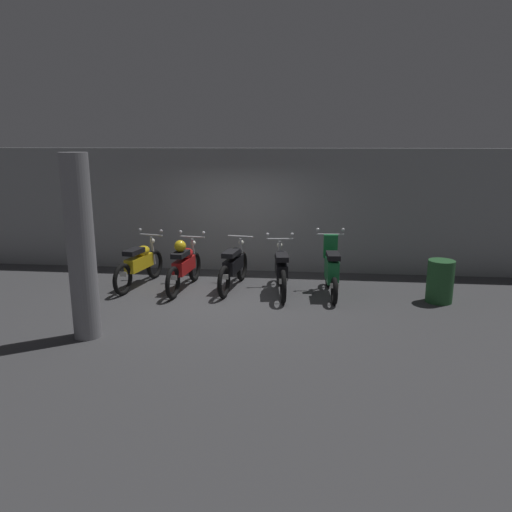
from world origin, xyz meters
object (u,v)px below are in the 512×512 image
trash_bin (440,281)px  motorbike_slot_2 (234,266)px  motorbike_slot_1 (184,265)px  motorbike_slot_4 (331,269)px  motorbike_slot_0 (140,263)px  motorbike_slot_3 (281,269)px  support_pillar (81,248)px

trash_bin → motorbike_slot_2: bearing=173.3°
motorbike_slot_1 → motorbike_slot_4: (3.03, -0.06, -0.00)m
motorbike_slot_0 → motorbike_slot_2: motorbike_slot_0 is taller
motorbike_slot_1 → trash_bin: size_ratio=2.36×
motorbike_slot_0 → motorbike_slot_1: 1.02m
motorbike_slot_3 → trash_bin: (3.07, -0.28, -0.08)m
motorbike_slot_2 → trash_bin: size_ratio=2.35×
support_pillar → motorbike_slot_4: bearing=33.4°
motorbike_slot_4 → motorbike_slot_0: bearing=177.1°
motorbike_slot_1 → motorbike_slot_2: motorbike_slot_1 is taller
motorbike_slot_4 → support_pillar: bearing=-146.6°
motorbike_slot_2 → support_pillar: 3.54m
motorbike_slot_0 → trash_bin: motorbike_slot_0 is taller
motorbike_slot_4 → trash_bin: motorbike_slot_4 is taller
motorbike_slot_0 → motorbike_slot_1: size_ratio=0.99×
motorbike_slot_1 → motorbike_slot_2: 1.03m
motorbike_slot_1 → motorbike_slot_4: bearing=-1.1°
motorbike_slot_4 → trash_bin: size_ratio=2.04×
motorbike_slot_4 → support_pillar: 4.80m
support_pillar → trash_bin: support_pillar is taller
motorbike_slot_4 → trash_bin: 2.08m
motorbike_slot_0 → motorbike_slot_4: bearing=-2.9°
motorbike_slot_0 → trash_bin: (6.09, -0.45, -0.08)m
motorbike_slot_2 → motorbike_slot_4: size_ratio=1.15×
motorbike_slot_2 → motorbike_slot_3: 1.02m
motorbike_slot_0 → motorbike_slot_1: (1.01, -0.15, 0.04)m
motorbike_slot_4 → trash_bin: bearing=-6.8°
motorbike_slot_0 → motorbike_slot_3: size_ratio=0.99×
motorbike_slot_2 → motorbike_slot_4: (2.01, -0.23, 0.04)m
motorbike_slot_1 → trash_bin: 5.09m
motorbike_slot_3 → motorbike_slot_4: (1.01, -0.04, 0.04)m
motorbike_slot_3 → support_pillar: 4.04m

